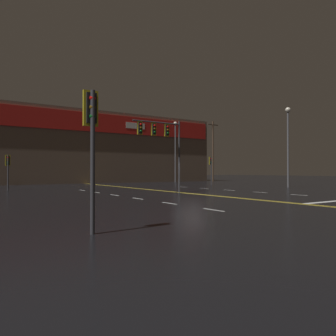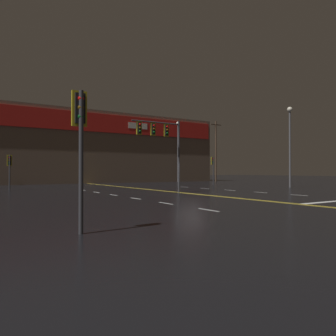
% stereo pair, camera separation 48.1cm
% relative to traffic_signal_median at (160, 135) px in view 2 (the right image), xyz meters
% --- Properties ---
extents(ground_plane, '(200.00, 200.00, 0.00)m').
position_rel_traffic_signal_median_xyz_m(ground_plane, '(1.91, -1.53, -4.51)').
color(ground_plane, black).
extents(road_markings, '(16.71, 60.00, 0.01)m').
position_rel_traffic_signal_median_xyz_m(road_markings, '(3.08, -3.52, -4.51)').
color(road_markings, gold).
rests_on(road_markings, ground).
extents(traffic_signal_median, '(4.26, 0.36, 5.75)m').
position_rel_traffic_signal_median_xyz_m(traffic_signal_median, '(0.00, 0.00, 0.00)').
color(traffic_signal_median, '#38383D').
rests_on(traffic_signal_median, ground).
extents(traffic_signal_corner_southwest, '(0.42, 0.36, 3.96)m').
position_rel_traffic_signal_median_xyz_m(traffic_signal_corner_southwest, '(-10.20, -12.90, -1.60)').
color(traffic_signal_corner_southwest, '#38383D').
rests_on(traffic_signal_corner_southwest, ground).
extents(traffic_signal_corner_northwest, '(0.42, 0.36, 3.21)m').
position_rel_traffic_signal_median_xyz_m(traffic_signal_corner_northwest, '(-9.39, 10.98, -2.16)').
color(traffic_signal_corner_northwest, '#38383D').
rests_on(traffic_signal_corner_northwest, ground).
extents(traffic_signal_corner_northeast, '(0.42, 0.36, 3.57)m').
position_rel_traffic_signal_median_xyz_m(traffic_signal_corner_northeast, '(13.96, 10.35, -1.89)').
color(traffic_signal_corner_northeast, '#38383D').
rests_on(traffic_signal_corner_northeast, ground).
extents(streetlight_near_left, '(0.56, 0.56, 9.68)m').
position_rel_traffic_signal_median_xyz_m(streetlight_near_left, '(16.15, 21.59, 1.64)').
color(streetlight_near_left, '#59595E').
rests_on(streetlight_near_left, ground).
extents(streetlight_far_left, '(0.56, 0.56, 8.61)m').
position_rel_traffic_signal_median_xyz_m(streetlight_far_left, '(16.60, 0.78, 1.05)').
color(streetlight_far_left, '#59595E').
rests_on(streetlight_far_left, ground).
extents(building_backdrop, '(43.65, 10.23, 10.48)m').
position_rel_traffic_signal_median_xyz_m(building_backdrop, '(1.91, 27.84, 0.74)').
color(building_backdrop, brown).
rests_on(building_backdrop, ground).
extents(utility_pole_row, '(45.91, 0.26, 11.41)m').
position_rel_traffic_signal_median_xyz_m(utility_pole_row, '(0.14, 20.58, 1.10)').
color(utility_pole_row, '#4C3828').
rests_on(utility_pole_row, ground).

